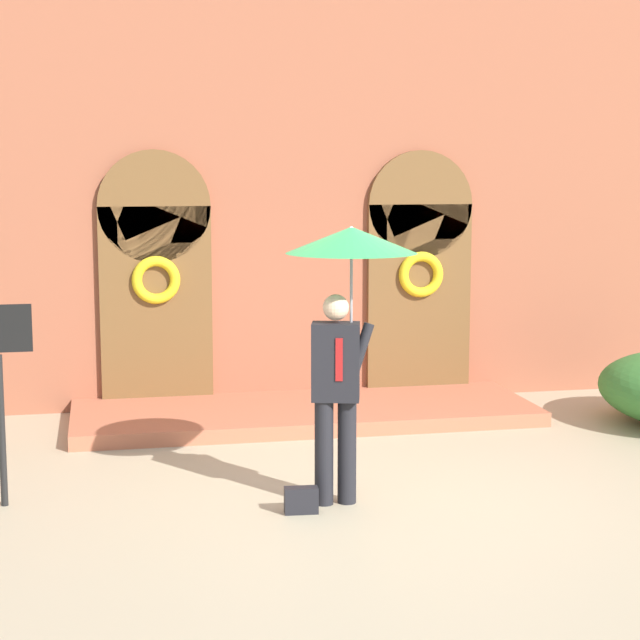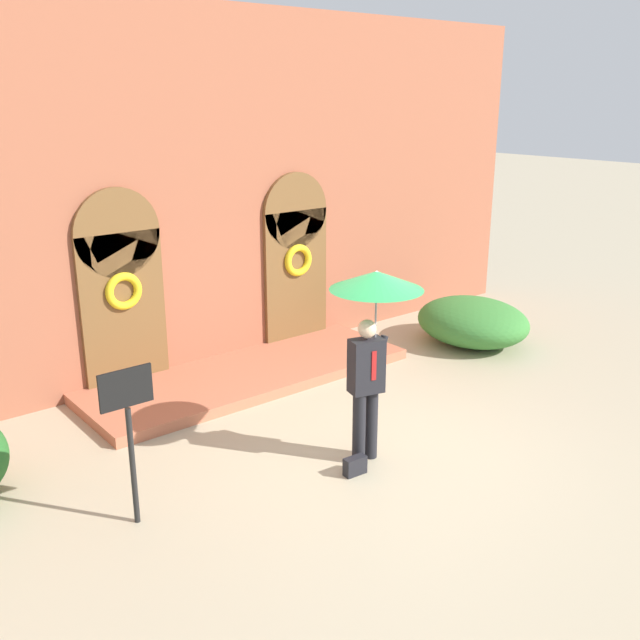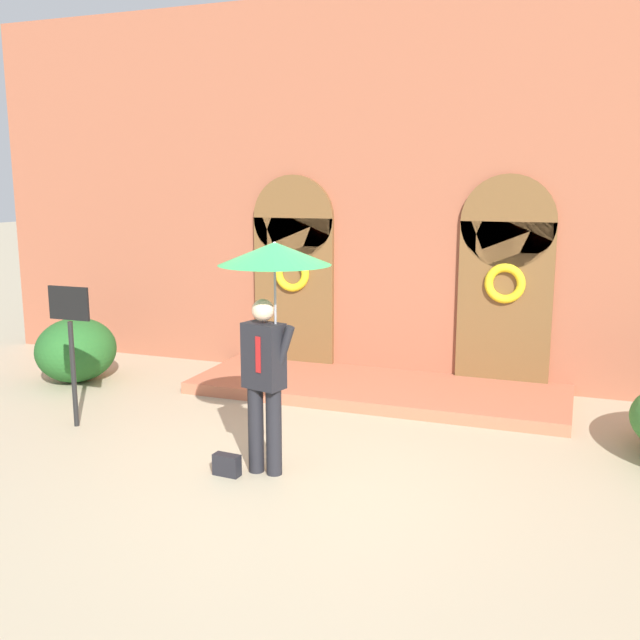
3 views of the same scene
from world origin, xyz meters
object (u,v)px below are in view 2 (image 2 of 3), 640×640
at_px(sign_post, 129,421).
at_px(shrub_right, 473,321).
at_px(person_with_umbrella, 374,309).
at_px(handbag, 355,466).

height_order(sign_post, shrub_right, sign_post).
height_order(person_with_umbrella, sign_post, person_with_umbrella).
xyz_separation_m(handbag, sign_post, (-2.43, 0.71, 1.05)).
height_order(person_with_umbrella, handbag, person_with_umbrella).
bearing_deg(person_with_umbrella, sign_post, 169.89).
relative_size(sign_post, shrub_right, 0.83).
xyz_separation_m(person_with_umbrella, sign_post, (-2.86, 0.51, -0.75)).
distance_m(sign_post, shrub_right, 7.35).
relative_size(handbag, shrub_right, 0.13).
xyz_separation_m(person_with_umbrella, shrub_right, (4.30, 1.95, -1.51)).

